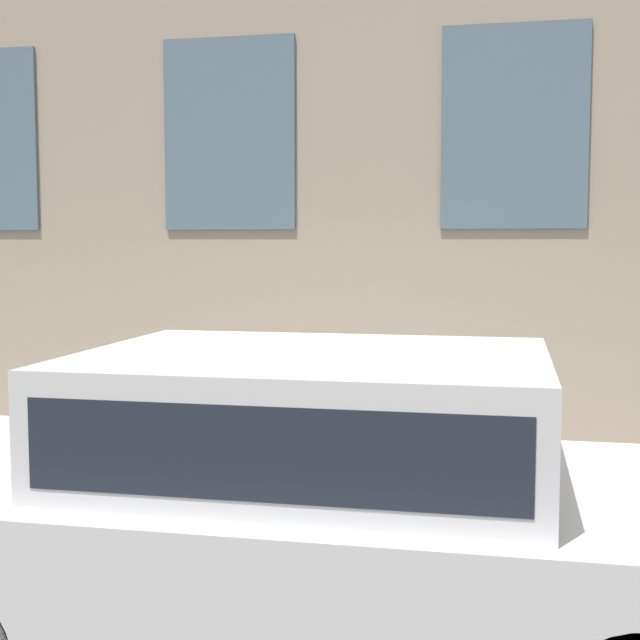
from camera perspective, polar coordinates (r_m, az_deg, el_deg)
ground_plane at (r=5.71m, az=-1.91°, el=-15.29°), size 80.00×80.00×0.00m
sidewalk at (r=7.08m, az=1.02°, el=-10.69°), size 2.99×60.00×0.13m
building_facade at (r=8.60m, az=3.22°, el=16.45°), size 0.33×40.00×7.36m
fire_hydrant at (r=5.94m, az=-3.52°, el=-8.64°), size 0.34×0.45×0.87m
person at (r=6.11m, az=3.40°, el=-5.75°), size 0.29×0.19×1.18m
parked_car_silver_near at (r=4.15m, az=-0.36°, el=-11.03°), size 1.85×4.31×1.49m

